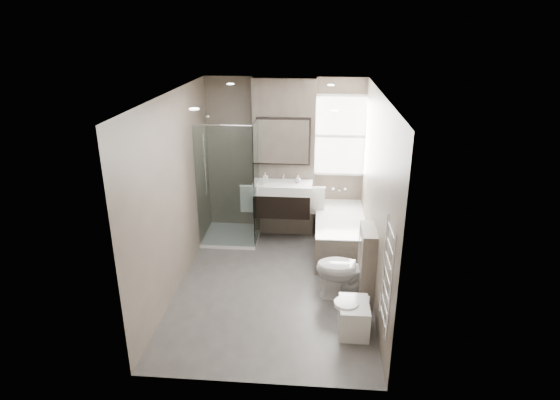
# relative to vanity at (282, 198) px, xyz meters

# --- Properties ---
(room) EXTENTS (2.70, 3.90, 2.70)m
(room) POSITION_rel_vanity_xyz_m (0.00, -1.43, 0.56)
(room) COLOR #4B4845
(room) RESTS_ON ground
(vanity_pier) EXTENTS (1.00, 0.25, 2.60)m
(vanity_pier) POSITION_rel_vanity_xyz_m (0.00, 0.35, 0.56)
(vanity_pier) COLOR #655B4F
(vanity_pier) RESTS_ON ground
(vanity) EXTENTS (0.95, 0.47, 0.66)m
(vanity) POSITION_rel_vanity_xyz_m (0.00, 0.00, 0.00)
(vanity) COLOR black
(vanity) RESTS_ON vanity_pier
(mirror_cabinet) EXTENTS (0.86, 0.08, 0.76)m
(mirror_cabinet) POSITION_rel_vanity_xyz_m (0.00, 0.19, 0.89)
(mirror_cabinet) COLOR black
(mirror_cabinet) RESTS_ON vanity_pier
(towel_left) EXTENTS (0.24, 0.06, 0.44)m
(towel_left) POSITION_rel_vanity_xyz_m (-0.56, -0.02, -0.02)
(towel_left) COLOR silver
(towel_left) RESTS_ON vanity_pier
(towel_right) EXTENTS (0.24, 0.06, 0.44)m
(towel_right) POSITION_rel_vanity_xyz_m (0.56, -0.02, -0.02)
(towel_right) COLOR silver
(towel_right) RESTS_ON vanity_pier
(shower_enclosure) EXTENTS (0.90, 0.90, 2.00)m
(shower_enclosure) POSITION_rel_vanity_xyz_m (-0.75, -0.08, -0.25)
(shower_enclosure) COLOR white
(shower_enclosure) RESTS_ON ground
(bathtub) EXTENTS (0.75, 1.60, 0.57)m
(bathtub) POSITION_rel_vanity_xyz_m (0.92, -0.33, -0.43)
(bathtub) COLOR #655B4F
(bathtub) RESTS_ON ground
(window) EXTENTS (0.98, 0.06, 1.33)m
(window) POSITION_rel_vanity_xyz_m (0.90, 0.45, 0.93)
(window) COLOR white
(window) RESTS_ON room
(toilet) EXTENTS (0.85, 0.54, 0.82)m
(toilet) POSITION_rel_vanity_xyz_m (0.97, -1.66, -0.33)
(toilet) COLOR white
(toilet) RESTS_ON ground
(cistern_box) EXTENTS (0.19, 0.55, 1.00)m
(cistern_box) POSITION_rel_vanity_xyz_m (1.21, -1.68, -0.24)
(cistern_box) COLOR #655B4F
(cistern_box) RESTS_ON ground
(bidet) EXTENTS (0.41, 0.47, 0.49)m
(bidet) POSITION_rel_vanity_xyz_m (1.01, -2.39, -0.54)
(bidet) COLOR white
(bidet) RESTS_ON ground
(towel_radiator) EXTENTS (0.03, 0.49, 1.10)m
(towel_radiator) POSITION_rel_vanity_xyz_m (1.25, -3.03, 0.38)
(towel_radiator) COLOR silver
(towel_radiator) RESTS_ON room
(soap_bottle_a) EXTENTS (0.08, 0.08, 0.17)m
(soap_bottle_a) POSITION_rel_vanity_xyz_m (-0.27, -0.02, 0.34)
(soap_bottle_a) COLOR white
(soap_bottle_a) RESTS_ON vanity
(soap_bottle_b) EXTENTS (0.10, 0.10, 0.12)m
(soap_bottle_b) POSITION_rel_vanity_xyz_m (0.24, 0.04, 0.32)
(soap_bottle_b) COLOR white
(soap_bottle_b) RESTS_ON vanity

